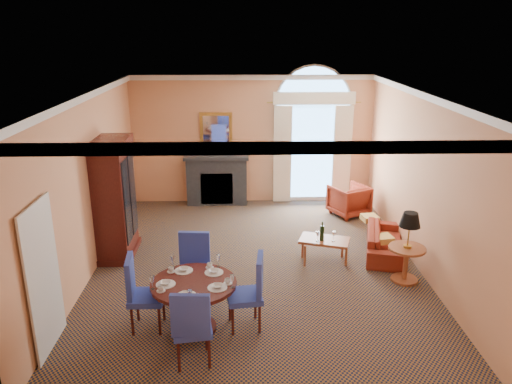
{
  "coord_description": "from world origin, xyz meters",
  "views": [
    {
      "loc": [
        -0.25,
        -8.5,
        4.26
      ],
      "look_at": [
        0.0,
        0.5,
        1.3
      ],
      "focal_mm": 35.0,
      "sensor_mm": 36.0,
      "label": 1
    }
  ],
  "objects_px": {
    "armchair": "(349,200)",
    "armoire": "(114,201)",
    "sofa": "(385,241)",
    "side_table": "(408,239)",
    "coffee_table": "(324,241)",
    "dining_table": "(194,294)"
  },
  "relations": [
    {
      "from": "armoire",
      "to": "armchair",
      "type": "bearing_deg",
      "value": 22.25
    },
    {
      "from": "dining_table",
      "to": "sofa",
      "type": "bearing_deg",
      "value": 36.02
    },
    {
      "from": "sofa",
      "to": "armchair",
      "type": "distance_m",
      "value": 2.17
    },
    {
      "from": "sofa",
      "to": "side_table",
      "type": "distance_m",
      "value": 1.27
    },
    {
      "from": "dining_table",
      "to": "side_table",
      "type": "height_order",
      "value": "side_table"
    },
    {
      "from": "sofa",
      "to": "coffee_table",
      "type": "height_order",
      "value": "coffee_table"
    },
    {
      "from": "sofa",
      "to": "coffee_table",
      "type": "relative_size",
      "value": 1.66
    },
    {
      "from": "armoire",
      "to": "coffee_table",
      "type": "height_order",
      "value": "armoire"
    },
    {
      "from": "armchair",
      "to": "coffee_table",
      "type": "distance_m",
      "value": 2.7
    },
    {
      "from": "armchair",
      "to": "armoire",
      "type": "bearing_deg",
      "value": -4.65
    },
    {
      "from": "armchair",
      "to": "side_table",
      "type": "xyz_separation_m",
      "value": [
        0.33,
        -3.3,
        0.43
      ]
    },
    {
      "from": "armoire",
      "to": "side_table",
      "type": "height_order",
      "value": "armoire"
    },
    {
      "from": "sofa",
      "to": "armoire",
      "type": "bearing_deg",
      "value": 103.24
    },
    {
      "from": "armchair",
      "to": "coffee_table",
      "type": "relative_size",
      "value": 0.78
    },
    {
      "from": "armchair",
      "to": "side_table",
      "type": "height_order",
      "value": "side_table"
    },
    {
      "from": "sofa",
      "to": "side_table",
      "type": "relative_size",
      "value": 1.37
    },
    {
      "from": "sofa",
      "to": "armchair",
      "type": "height_order",
      "value": "armchair"
    },
    {
      "from": "armoire",
      "to": "coffee_table",
      "type": "relative_size",
      "value": 2.24
    },
    {
      "from": "armoire",
      "to": "side_table",
      "type": "distance_m",
      "value": 5.48
    },
    {
      "from": "armoire",
      "to": "sofa",
      "type": "xyz_separation_m",
      "value": [
        5.27,
        -0.11,
        -0.87
      ]
    },
    {
      "from": "coffee_table",
      "to": "side_table",
      "type": "xyz_separation_m",
      "value": [
        1.31,
        -0.79,
        0.35
      ]
    },
    {
      "from": "armchair",
      "to": "sofa",
      "type": "bearing_deg",
      "value": 70.42
    }
  ]
}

